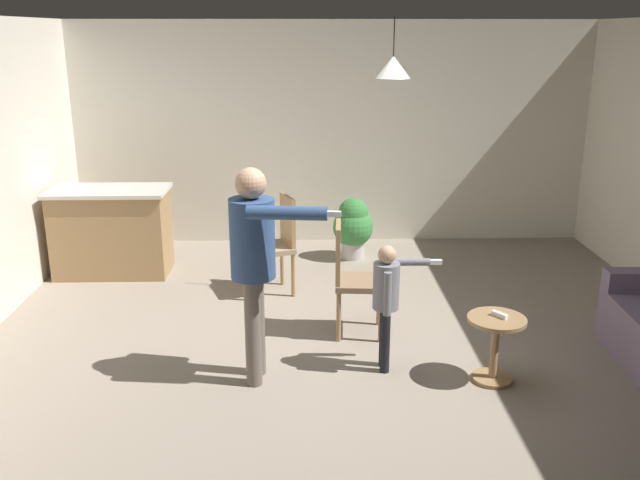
# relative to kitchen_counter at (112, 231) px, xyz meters

# --- Properties ---
(ground) EXTENTS (7.68, 7.68, 0.00)m
(ground) POSITION_rel_kitchen_counter_xyz_m (2.45, -1.96, -0.48)
(ground) COLOR gray
(wall_back) EXTENTS (6.40, 0.10, 2.70)m
(wall_back) POSITION_rel_kitchen_counter_xyz_m (2.45, 1.24, 0.87)
(wall_back) COLOR silver
(wall_back) RESTS_ON ground
(kitchen_counter) EXTENTS (1.26, 0.66, 0.95)m
(kitchen_counter) POSITION_rel_kitchen_counter_xyz_m (0.00, 0.00, 0.00)
(kitchen_counter) COLOR #99754C
(kitchen_counter) RESTS_ON ground
(side_table_by_couch) EXTENTS (0.44, 0.44, 0.52)m
(side_table_by_couch) POSITION_rel_kitchen_counter_xyz_m (3.52, -2.52, -0.15)
(side_table_by_couch) COLOR #99754C
(side_table_by_couch) RESTS_ON ground
(person_adult) EXTENTS (0.79, 0.53, 1.65)m
(person_adult) POSITION_rel_kitchen_counter_xyz_m (1.73, -2.45, 0.55)
(person_adult) COLOR #60564C
(person_adult) RESTS_ON ground
(person_child) EXTENTS (0.55, 0.30, 1.02)m
(person_child) POSITION_rel_kitchen_counter_xyz_m (2.72, -2.31, 0.16)
(person_child) COLOR black
(person_child) RESTS_ON ground
(dining_chair_by_counter) EXTENTS (0.54, 0.54, 1.00)m
(dining_chair_by_counter) POSITION_rel_kitchen_counter_xyz_m (1.82, -0.62, 0.07)
(dining_chair_by_counter) COLOR #99754C
(dining_chair_by_counter) RESTS_ON ground
(dining_chair_near_wall) EXTENTS (0.45, 0.45, 1.00)m
(dining_chair_near_wall) POSITION_rel_kitchen_counter_xyz_m (2.50, -1.63, 0.07)
(dining_chair_near_wall) COLOR #99754C
(dining_chair_near_wall) RESTS_ON ground
(potted_plant_corner) EXTENTS (0.47, 0.47, 0.72)m
(potted_plant_corner) POSITION_rel_kitchen_counter_xyz_m (2.67, 0.45, -0.08)
(potted_plant_corner) COLOR #B7B2AD
(potted_plant_corner) RESTS_ON ground
(spare_remote_on_table) EXTENTS (0.11, 0.13, 0.04)m
(spare_remote_on_table) POSITION_rel_kitchen_counter_xyz_m (3.54, -2.51, 0.06)
(spare_remote_on_table) COLOR white
(spare_remote_on_table) RESTS_ON side_table_by_couch
(ceiling_light_pendant) EXTENTS (0.32, 0.32, 0.55)m
(ceiling_light_pendant) POSITION_rel_kitchen_counter_xyz_m (2.92, -0.77, 1.77)
(ceiling_light_pendant) COLOR silver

